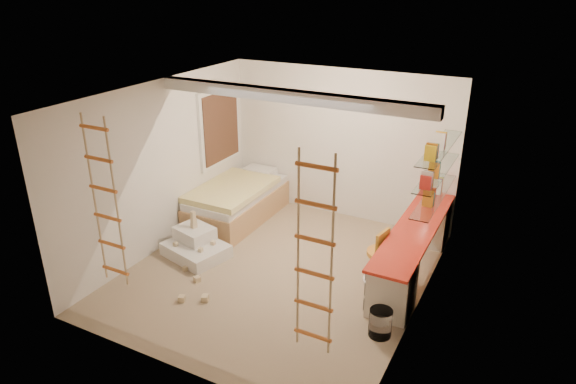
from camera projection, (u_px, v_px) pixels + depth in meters
The scene contains 15 objects.
floor at pixel (279, 272), 7.46m from camera, with size 4.50×4.50×0.00m, color #977D61.
ceiling_beam at pixel (288, 96), 6.72m from camera, with size 4.00×0.18×0.16m, color white.
window_frame at pixel (219, 127), 8.91m from camera, with size 0.06×1.15×1.35m, color white.
window_blind at pixel (221, 127), 8.90m from camera, with size 0.02×1.00×1.20m, color #4C2D1E.
rope_ladder_left at pixel (105, 203), 6.01m from camera, with size 0.41×0.04×2.13m, color #C55D21, non-canonical shape.
rope_ladder_right at pixel (315, 257), 4.86m from camera, with size 0.41×0.04×2.13m, color #BC5820, non-canonical shape.
waste_bin at pixel (380, 323), 6.09m from camera, with size 0.28×0.28×0.35m, color white.
desk at pixel (413, 248), 7.28m from camera, with size 0.56×2.80×0.75m.
shelves at pixel (437, 172), 7.00m from camera, with size 0.25×1.80×0.71m.
bed at pixel (237, 202), 8.96m from camera, with size 1.02×2.00×0.69m.
task_lamp at pixel (431, 178), 7.79m from camera, with size 0.14×0.36×0.57m.
swivel_chair at pixel (381, 264), 7.08m from camera, with size 0.57×0.57×0.82m.
play_platform at pixel (196, 245), 7.86m from camera, with size 1.05×0.91×0.40m.
toy_blocks at pixel (195, 255), 7.42m from camera, with size 1.13×1.27×0.67m.
books at pixel (439, 162), 6.94m from camera, with size 0.14×0.70×0.92m.
Camera 1 is at (3.08, -5.62, 3.99)m, focal length 32.00 mm.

